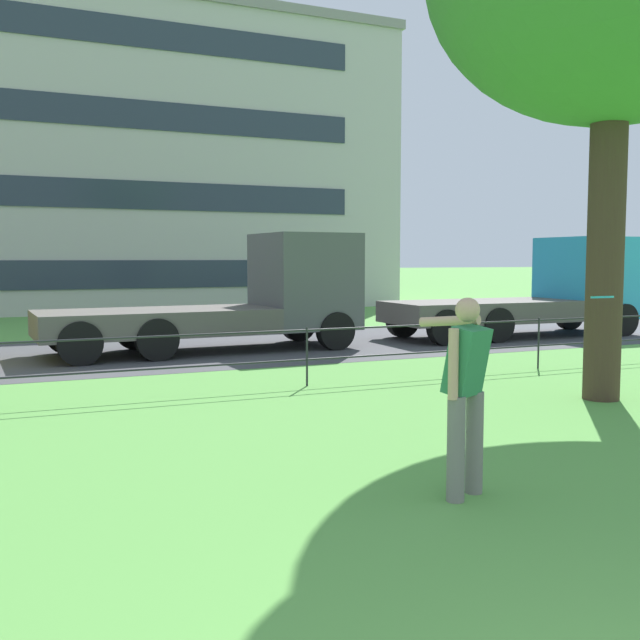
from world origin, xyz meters
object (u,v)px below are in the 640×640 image
(flatbed_truck_center, at_px, (248,298))
(flatbed_truck_right, at_px, (546,292))
(person_thrower, at_px, (465,390))
(frisbee, at_px, (602,297))

(flatbed_truck_center, height_order, flatbed_truck_right, same)
(flatbed_truck_right, bearing_deg, person_thrower, -133.67)
(person_thrower, xyz_separation_m, flatbed_truck_center, (1.70, 11.18, 0.24))
(flatbed_truck_center, relative_size, flatbed_truck_right, 1.01)
(flatbed_truck_right, bearing_deg, flatbed_truck_center, 178.04)
(flatbed_truck_center, bearing_deg, flatbed_truck_right, -1.96)
(frisbee, xyz_separation_m, flatbed_truck_center, (-1.32, 9.75, -0.46))
(frisbee, bearing_deg, person_thrower, -154.59)
(flatbed_truck_center, distance_m, flatbed_truck_right, 8.70)
(frisbee, distance_m, flatbed_truck_center, 9.85)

